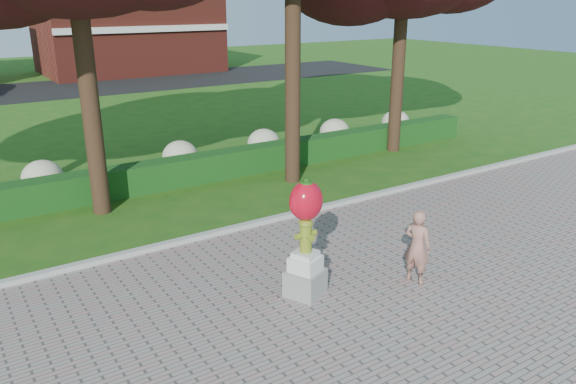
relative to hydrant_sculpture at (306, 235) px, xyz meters
name	(u,v)px	position (x,y,z in m)	size (l,w,h in m)	color
ground	(298,287)	(0.09, 0.35, -1.23)	(100.00, 100.00, 0.00)	#215615
curb	(226,231)	(0.09, 3.35, -1.15)	(40.00, 0.18, 0.15)	#ADADA5
lawn_hedge	(162,175)	(0.09, 7.35, -0.83)	(24.00, 0.70, 0.80)	#134515
hydrangea_row	(167,159)	(0.66, 8.35, -0.68)	(20.10, 1.10, 0.99)	#B5B68B
street	(31,91)	(0.09, 28.35, -1.22)	(50.00, 8.00, 0.02)	black
building_right	(128,27)	(8.09, 34.35, 1.97)	(12.00, 8.00, 6.40)	maroon
hydrant_sculpture	(306,235)	(0.00, 0.00, 0.00)	(0.80, 0.80, 2.24)	gray
woman	(417,246)	(2.05, -0.74, -0.45)	(0.53, 0.35, 1.46)	#A16C5C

